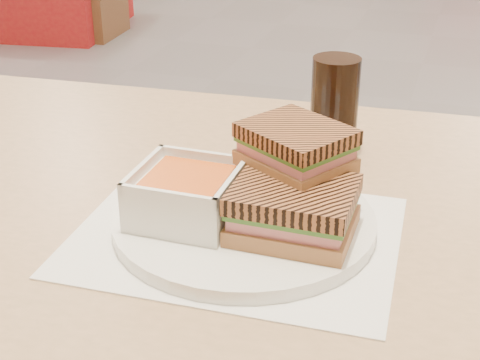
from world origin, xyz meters
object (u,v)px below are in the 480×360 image
(panini_lower, at_px, (293,210))
(cola_glass, at_px, (334,108))
(soup_bowl, at_px, (187,197))
(main_table, at_px, (204,264))
(plate, at_px, (244,221))

(panini_lower, height_order, cola_glass, cola_glass)
(soup_bowl, bearing_deg, cola_glass, 66.65)
(panini_lower, xyz_separation_m, cola_glass, (-0.01, 0.26, 0.02))
(soup_bowl, distance_m, cola_glass, 0.28)
(main_table, relative_size, cola_glass, 8.96)
(main_table, relative_size, panini_lower, 9.75)
(plate, bearing_deg, cola_glass, 77.47)
(plate, bearing_deg, soup_bowl, -158.43)
(soup_bowl, distance_m, panini_lower, 0.12)
(panini_lower, bearing_deg, cola_glass, 92.14)
(soup_bowl, bearing_deg, main_table, 102.79)
(plate, relative_size, soup_bowl, 2.68)
(main_table, distance_m, plate, 0.17)
(panini_lower, bearing_deg, plate, 161.74)
(plate, distance_m, soup_bowl, 0.07)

